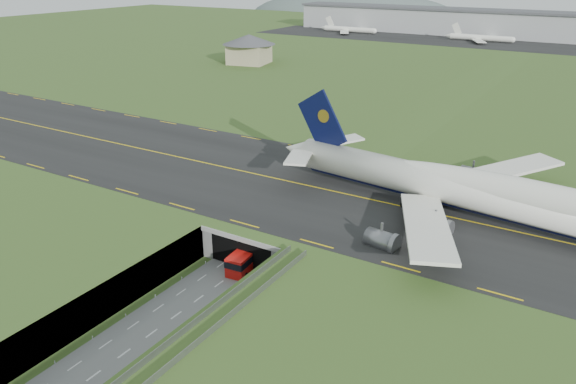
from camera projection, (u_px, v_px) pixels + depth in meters
The scene contains 10 objects.
ground at pixel (211, 291), 87.27m from camera, with size 900.00×900.00×0.00m, color #3D5622.
airfield_deck at pixel (210, 274), 86.13m from camera, with size 800.00×800.00×6.00m, color gray.
trench_road at pixel (179, 314), 81.31m from camera, with size 12.00×75.00×0.20m, color slate.
taxiway at pixel (314, 187), 111.01m from camera, with size 800.00×44.00×0.18m, color black.
tunnel_portal at pixel (270, 231), 99.20m from camera, with size 17.00×22.30×6.00m.
guideway at pixel (180, 355), 64.86m from camera, with size 3.00×53.00×7.05m.
jumbo_jet at pixel (490, 195), 94.25m from camera, with size 87.24×57.03×19.01m.
shuttle_tram at pixel (246, 259), 92.78m from camera, with size 3.97×8.74×3.44m.
service_building at pixel (249, 46), 244.22m from camera, with size 27.43×27.43×12.56m.
cargo_terminal at pixel (541, 26), 318.46m from camera, with size 320.00×67.00×15.60m.
Camera 1 is at (49.27, -57.67, 47.36)m, focal length 35.00 mm.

